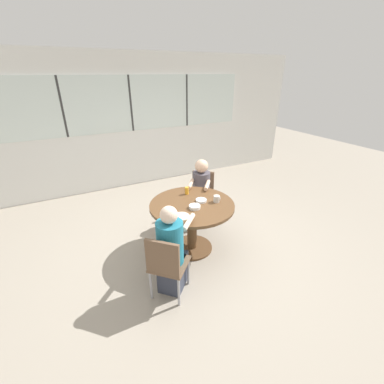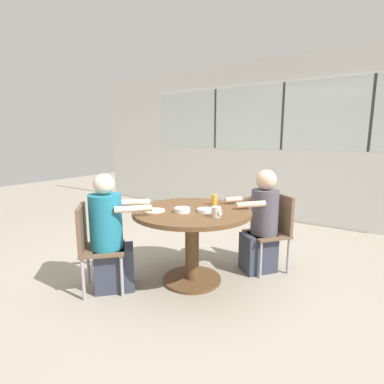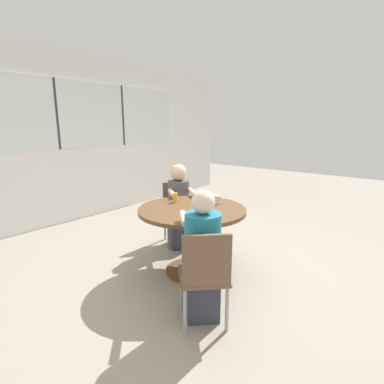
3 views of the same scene
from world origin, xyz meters
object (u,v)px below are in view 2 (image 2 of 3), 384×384
Objects in this scene: chair_for_man_blue_shirt at (92,241)px; bowl_white_shallow at (205,210)px; person_man_blue_shirt at (110,238)px; coffee_mug at (216,212)px; juice_glass at (214,200)px; chair_for_woman_green_shirt at (274,226)px; bowl_cereal at (182,210)px; person_woman_green_shirt at (262,225)px.

chair_for_man_blue_shirt is 1.11m from bowl_white_shallow.
person_man_blue_shirt is 7.47× the size of bowl_white_shallow.
juice_glass reaches higher than coffee_mug.
chair_for_man_blue_shirt is 5.55× the size of bowl_white_shallow.
chair_for_woman_green_shirt is 5.51× the size of bowl_cereal.
person_man_blue_shirt reaches higher than bowl_white_shallow.
juice_glass is at bearing 121.60° from coffee_mug.
person_man_blue_shirt reaches higher than chair_for_woman_green_shirt.
juice_glass is at bearing 75.05° from person_woman_green_shirt.
person_woman_green_shirt is 0.95m from bowl_cereal.
bowl_white_shallow is 0.99× the size of bowl_cereal.
coffee_mug is at bearing 71.94° from person_man_blue_shirt.
juice_glass is at bearing 78.59° from chair_for_woman_green_shirt.
bowl_white_shallow is (0.71, 0.57, 0.26)m from person_man_blue_shirt.
juice_glass is (0.75, 1.00, 0.31)m from chair_for_man_blue_shirt.
chair_for_woman_green_shirt is at bearing 93.21° from chair_for_man_blue_shirt.
chair_for_woman_green_shirt is 0.75m from juice_glass.
chair_for_man_blue_shirt reaches higher than bowl_cereal.
person_woman_green_shirt reaches higher than juice_glass.
person_man_blue_shirt is at bearing -141.02° from bowl_white_shallow.
person_man_blue_shirt is 0.95m from bowl_white_shallow.
person_woman_green_shirt is (1.17, 1.31, 0.02)m from chair_for_man_blue_shirt.
chair_for_woman_green_shirt is 1.12m from bowl_cereal.
chair_for_woman_green_shirt is 0.75× the size of person_woman_green_shirt.
bowl_white_shallow is at bearing 99.15° from person_woman_green_shirt.
chair_for_man_blue_shirt is 0.75× the size of person_woman_green_shirt.
coffee_mug is at bearing 74.45° from chair_for_man_blue_shirt.
coffee_mug is (-0.26, -0.86, 0.30)m from chair_for_woman_green_shirt.
coffee_mug is at bearing 115.90° from person_woman_green_shirt.
person_man_blue_shirt is 1.13m from juice_glass.
person_man_blue_shirt is at bearing -125.79° from juice_glass.
bowl_cereal is (-0.36, -0.02, -0.03)m from coffee_mug.
person_man_blue_shirt is (-1.15, -1.32, 0.01)m from chair_for_woman_green_shirt.
person_man_blue_shirt is (-1.05, -1.19, -0.00)m from person_woman_green_shirt.
person_man_blue_shirt reaches higher than juice_glass.
chair_for_woman_green_shirt is 8.79× the size of coffee_mug.
juice_glass is at bearing 77.01° from bowl_cereal.
chair_for_woman_green_shirt reaches higher than bowl_cereal.
chair_for_woman_green_shirt is at bearing 93.51° from person_man_blue_shirt.
juice_glass is (-0.26, 0.42, 0.01)m from coffee_mug.
person_man_blue_shirt is (0.12, 0.12, 0.01)m from chair_for_man_blue_shirt.
chair_for_man_blue_shirt is at bearing 86.79° from chair_for_woman_green_shirt.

